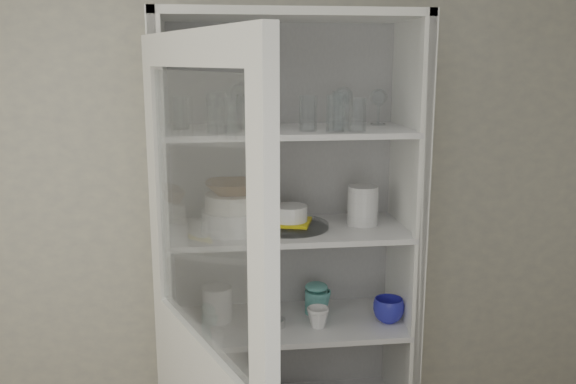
% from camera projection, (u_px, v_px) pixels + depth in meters
% --- Properties ---
extents(wall_back, '(3.60, 0.02, 2.60)m').
position_uv_depth(wall_back, '(236.00, 206.00, 2.64)').
color(wall_back, '#A09E95').
rests_on(wall_back, ground).
extents(pantry_cabinet, '(1.00, 0.45, 2.10)m').
position_uv_depth(pantry_cabinet, '(286.00, 296.00, 2.58)').
color(pantry_cabinet, silver).
rests_on(pantry_cabinet, floor).
extents(tumbler_0, '(0.08, 0.08, 0.15)m').
position_uv_depth(tumbler_0, '(217.00, 113.00, 2.19)').
color(tumbler_0, silver).
rests_on(tumbler_0, shelf_glass).
extents(tumbler_1, '(0.07, 0.07, 0.13)m').
position_uv_depth(tumbler_1, '(233.00, 115.00, 2.21)').
color(tumbler_1, silver).
rests_on(tumbler_1, shelf_glass).
extents(tumbler_2, '(0.09, 0.09, 0.14)m').
position_uv_depth(tumbler_2, '(260.00, 114.00, 2.21)').
color(tumbler_2, silver).
rests_on(tumbler_2, shelf_glass).
extents(tumbler_3, '(0.08, 0.08, 0.13)m').
position_uv_depth(tumbler_3, '(336.00, 114.00, 2.23)').
color(tumbler_3, silver).
rests_on(tumbler_3, shelf_glass).
extents(tumbler_4, '(0.07, 0.07, 0.13)m').
position_uv_depth(tumbler_4, '(308.00, 113.00, 2.26)').
color(tumbler_4, silver).
rests_on(tumbler_4, shelf_glass).
extents(tumbler_5, '(0.08, 0.08, 0.15)m').
position_uv_depth(tumbler_5, '(342.00, 111.00, 2.27)').
color(tumbler_5, silver).
rests_on(tumbler_5, shelf_glass).
extents(tumbler_6, '(0.07, 0.07, 0.12)m').
position_uv_depth(tumbler_6, '(358.00, 115.00, 2.23)').
color(tumbler_6, silver).
rests_on(tumbler_6, shelf_glass).
extents(tumbler_7, '(0.08, 0.08, 0.12)m').
position_uv_depth(tumbler_7, '(181.00, 113.00, 2.32)').
color(tumbler_7, silver).
rests_on(tumbler_7, shelf_glass).
extents(tumbler_8, '(0.07, 0.07, 0.13)m').
position_uv_depth(tumbler_8, '(245.00, 111.00, 2.33)').
color(tumbler_8, silver).
rests_on(tumbler_8, shelf_glass).
extents(tumbler_9, '(0.08, 0.08, 0.13)m').
position_uv_depth(tumbler_9, '(258.00, 112.00, 2.35)').
color(tumbler_9, silver).
rests_on(tumbler_9, shelf_glass).
extents(goblet_0, '(0.07, 0.07, 0.16)m').
position_uv_depth(goblet_0, '(214.00, 107.00, 2.40)').
color(goblet_0, silver).
rests_on(goblet_0, shelf_glass).
extents(goblet_1, '(0.08, 0.08, 0.19)m').
position_uv_depth(goblet_1, '(241.00, 102.00, 2.42)').
color(goblet_1, silver).
rests_on(goblet_1, shelf_glass).
extents(goblet_2, '(0.08, 0.08, 0.17)m').
position_uv_depth(goblet_2, '(343.00, 104.00, 2.45)').
color(goblet_2, silver).
rests_on(goblet_2, shelf_glass).
extents(goblet_3, '(0.07, 0.07, 0.16)m').
position_uv_depth(goblet_3, '(378.00, 105.00, 2.48)').
color(goblet_3, silver).
rests_on(goblet_3, shelf_glass).
extents(plate_stack_front, '(0.25, 0.25, 0.08)m').
position_uv_depth(plate_stack_front, '(233.00, 221.00, 2.39)').
color(plate_stack_front, white).
rests_on(plate_stack_front, shelf_plates).
extents(plate_stack_back, '(0.23, 0.23, 0.10)m').
position_uv_depth(plate_stack_back, '(241.00, 210.00, 2.53)').
color(plate_stack_back, white).
rests_on(plate_stack_back, shelf_plates).
extents(cream_bowl, '(0.26, 0.26, 0.07)m').
position_uv_depth(cream_bowl, '(232.00, 202.00, 2.37)').
color(cream_bowl, white).
rests_on(cream_bowl, plate_stack_front).
extents(terracotta_bowl, '(0.22, 0.22, 0.05)m').
position_uv_depth(terracotta_bowl, '(232.00, 187.00, 2.36)').
color(terracotta_bowl, '#583515').
rests_on(terracotta_bowl, cream_bowl).
extents(glass_platter, '(0.33, 0.33, 0.02)m').
position_uv_depth(glass_platter, '(290.00, 226.00, 2.45)').
color(glass_platter, silver).
rests_on(glass_platter, shelf_plates).
extents(yellow_trivet, '(0.20, 0.20, 0.01)m').
position_uv_depth(yellow_trivet, '(290.00, 222.00, 2.44)').
color(yellow_trivet, gold).
rests_on(yellow_trivet, glass_platter).
extents(white_ramekin, '(0.16, 0.16, 0.06)m').
position_uv_depth(white_ramekin, '(290.00, 213.00, 2.43)').
color(white_ramekin, white).
rests_on(white_ramekin, yellow_trivet).
extents(grey_bowl_stack, '(0.12, 0.12, 0.16)m').
position_uv_depth(grey_bowl_stack, '(363.00, 205.00, 2.48)').
color(grey_bowl_stack, silver).
rests_on(grey_bowl_stack, shelf_plates).
extents(mug_blue, '(0.13, 0.13, 0.10)m').
position_uv_depth(mug_blue, '(388.00, 310.00, 2.51)').
color(mug_blue, '#1E2A9E').
rests_on(mug_blue, shelf_mugs).
extents(mug_teal, '(0.14, 0.14, 0.10)m').
position_uv_depth(mug_teal, '(318.00, 302.00, 2.60)').
color(mug_teal, '#18776B').
rests_on(mug_teal, shelf_mugs).
extents(mug_white, '(0.10, 0.10, 0.08)m').
position_uv_depth(mug_white, '(318.00, 317.00, 2.46)').
color(mug_white, white).
rests_on(mug_white, shelf_mugs).
extents(teal_jar, '(0.10, 0.10, 0.12)m').
position_uv_depth(teal_jar, '(316.00, 300.00, 2.60)').
color(teal_jar, '#18776B').
rests_on(teal_jar, shelf_mugs).
extents(measuring_cups, '(0.11, 0.11, 0.04)m').
position_uv_depth(measuring_cups, '(267.00, 322.00, 2.46)').
color(measuring_cups, silver).
rests_on(measuring_cups, shelf_mugs).
extents(white_canister, '(0.16, 0.16, 0.14)m').
position_uv_depth(white_canister, '(217.00, 304.00, 2.52)').
color(white_canister, white).
rests_on(white_canister, shelf_mugs).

